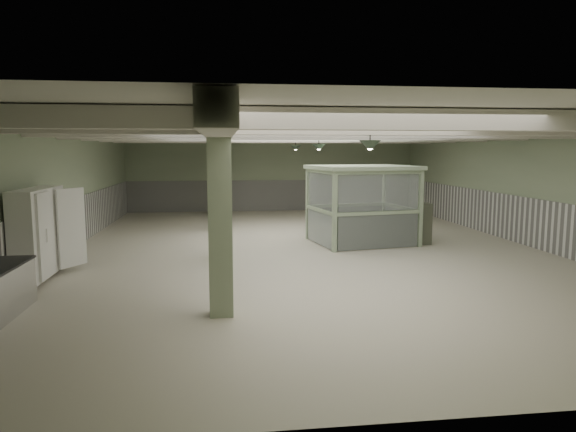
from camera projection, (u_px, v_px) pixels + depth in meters
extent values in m
plane|color=beige|center=(305.00, 249.00, 15.52)|extent=(20.00, 20.00, 0.00)
cube|color=silver|center=(305.00, 128.00, 15.06)|extent=(14.00, 20.00, 0.02)
cube|color=#98A786|center=(272.00, 174.00, 25.13)|extent=(14.00, 0.02, 3.60)
cube|color=#98A786|center=(456.00, 260.00, 5.46)|extent=(14.00, 0.02, 3.60)
cube|color=#98A786|center=(59.00, 192.00, 14.41)|extent=(0.02, 20.00, 3.60)
cube|color=#98A786|center=(524.00, 187.00, 16.18)|extent=(0.02, 20.00, 3.60)
cube|color=silver|center=(62.00, 229.00, 14.55)|extent=(0.05, 19.90, 1.50)
cube|color=silver|center=(521.00, 220.00, 16.31)|extent=(0.05, 19.90, 1.50)
cube|color=silver|center=(273.00, 195.00, 25.24)|extent=(13.90, 0.05, 1.50)
cube|color=silver|center=(220.00, 136.00, 14.78)|extent=(0.45, 19.90, 0.40)
cube|color=silver|center=(385.00, 120.00, 7.71)|extent=(13.90, 0.35, 0.32)
cube|color=silver|center=(346.00, 127.00, 10.17)|extent=(13.90, 0.35, 0.32)
cube|color=silver|center=(322.00, 131.00, 12.63)|extent=(13.90, 0.35, 0.32)
cube|color=silver|center=(305.00, 135.00, 15.09)|extent=(13.90, 0.35, 0.32)
cube|color=silver|center=(294.00, 137.00, 17.55)|extent=(13.90, 0.35, 0.32)
cube|color=silver|center=(285.00, 138.00, 20.01)|extent=(13.90, 0.35, 0.32)
cube|color=silver|center=(278.00, 140.00, 22.47)|extent=(13.90, 0.35, 0.32)
cube|color=#9AAB8A|center=(220.00, 216.00, 9.08)|extent=(0.42, 0.42, 3.60)
cube|color=#9AAB8A|center=(221.00, 193.00, 13.99)|extent=(0.42, 0.42, 3.60)
cube|color=#9AAB8A|center=(221.00, 182.00, 18.91)|extent=(0.42, 0.42, 3.60)
cube|color=#9AAB8A|center=(221.00, 176.00, 22.85)|extent=(0.42, 0.42, 3.60)
cone|color=#324333|center=(370.00, 146.00, 10.28)|extent=(0.44, 0.44, 0.22)
cone|color=#324333|center=(319.00, 147.00, 15.69)|extent=(0.44, 0.44, 0.22)
cone|color=#324333|center=(296.00, 148.00, 20.61)|extent=(0.44, 0.44, 0.22)
cube|color=white|center=(38.00, 236.00, 11.73)|extent=(0.55, 2.19, 2.01)
cube|color=white|center=(45.00, 240.00, 11.27)|extent=(0.06, 0.82, 1.91)
cube|color=white|center=(66.00, 232.00, 12.36)|extent=(0.48, 0.73, 1.91)
cube|color=silver|center=(47.00, 240.00, 11.28)|extent=(0.02, 0.05, 0.30)
cube|color=silver|center=(61.00, 233.00, 12.27)|extent=(0.02, 0.05, 0.30)
cube|color=#9AB08C|center=(335.00, 212.00, 14.86)|extent=(0.14, 0.14, 2.36)
cube|color=#9AB08C|center=(308.00, 204.00, 17.10)|extent=(0.14, 0.14, 2.36)
cube|color=#9AB08C|center=(421.00, 209.00, 15.68)|extent=(0.14, 0.14, 2.36)
cube|color=#9AB08C|center=(384.00, 202.00, 17.92)|extent=(0.14, 0.14, 2.36)
cube|color=#9AB08C|center=(362.00, 167.00, 16.23)|extent=(3.48, 3.09, 0.12)
cube|color=silver|center=(378.00, 231.00, 15.35)|extent=(2.60, 0.50, 1.05)
cube|color=silver|center=(379.00, 190.00, 15.20)|extent=(2.60, 0.50, 1.22)
cube|color=silver|center=(347.00, 221.00, 17.59)|extent=(2.60, 0.50, 1.05)
cube|color=silver|center=(347.00, 185.00, 17.43)|extent=(2.60, 0.50, 1.22)
cube|color=silver|center=(320.00, 228.00, 16.06)|extent=(0.42, 2.14, 1.05)
cube|color=silver|center=(320.00, 189.00, 15.90)|extent=(0.42, 2.14, 1.22)
cube|color=silver|center=(401.00, 224.00, 16.88)|extent=(0.42, 2.14, 1.05)
cube|color=silver|center=(402.00, 187.00, 16.72)|extent=(0.42, 2.14, 1.22)
cube|color=#575C4D|center=(423.00, 223.00, 16.31)|extent=(0.45, 0.62, 1.30)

